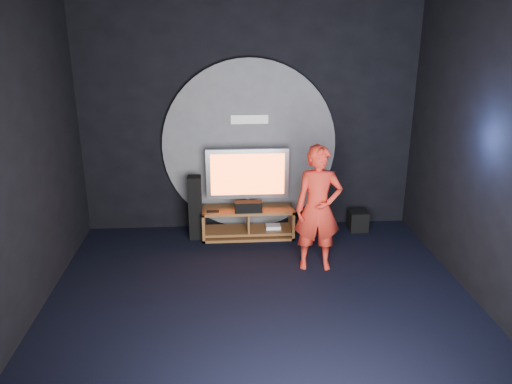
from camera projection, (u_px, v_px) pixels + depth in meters
floor at (262, 310)px, 5.62m from camera, size 5.00×5.00×0.00m
back_wall at (249, 116)px, 7.41m from camera, size 5.00×0.04×3.50m
front_wall at (301, 282)px, 2.70m from camera, size 5.00×0.04×3.50m
left_wall at (9, 165)px, 4.89m from camera, size 0.04×5.00×3.50m
right_wall at (501, 156)px, 5.22m from camera, size 0.04×5.00×3.50m
wall_disc_panel at (249, 146)px, 7.51m from camera, size 2.60×0.11×2.60m
media_console at (249, 224)px, 7.49m from camera, size 1.36×0.45×0.45m
tv at (248, 176)px, 7.31m from camera, size 1.21×0.22×0.89m
center_speaker at (248, 207)px, 7.26m from camera, size 0.40×0.15×0.15m
remote at (213, 212)px, 7.26m from camera, size 0.18×0.05×0.02m
tower_speaker_left at (195, 208)px, 7.36m from camera, size 0.19×0.21×0.96m
tower_speaker_right at (321, 204)px, 7.51m from camera, size 0.19×0.21×0.96m
subwoofer at (358, 221)px, 7.74m from camera, size 0.28×0.28×0.31m
player at (318, 209)px, 6.35m from camera, size 0.63×0.44×1.65m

